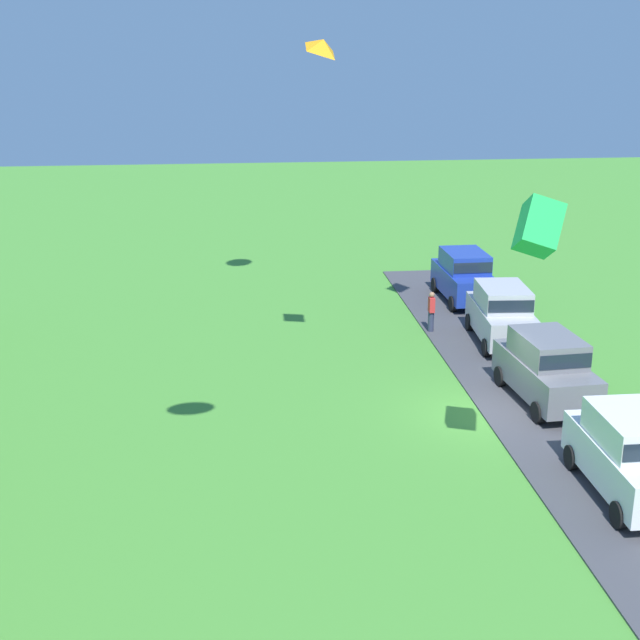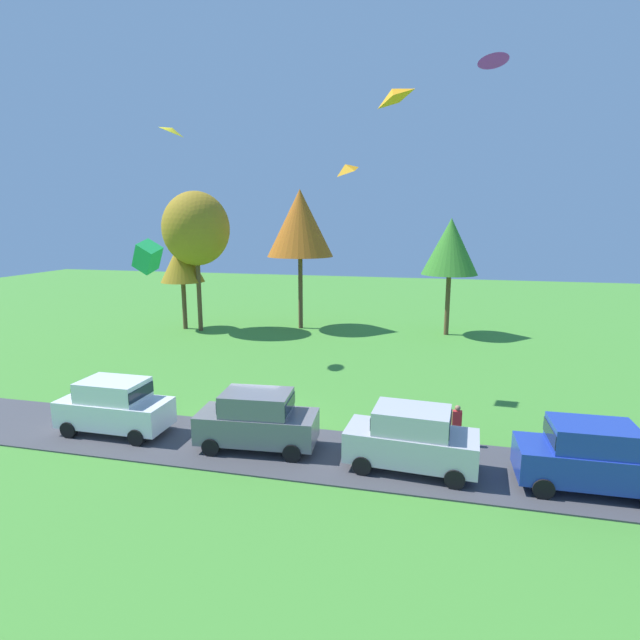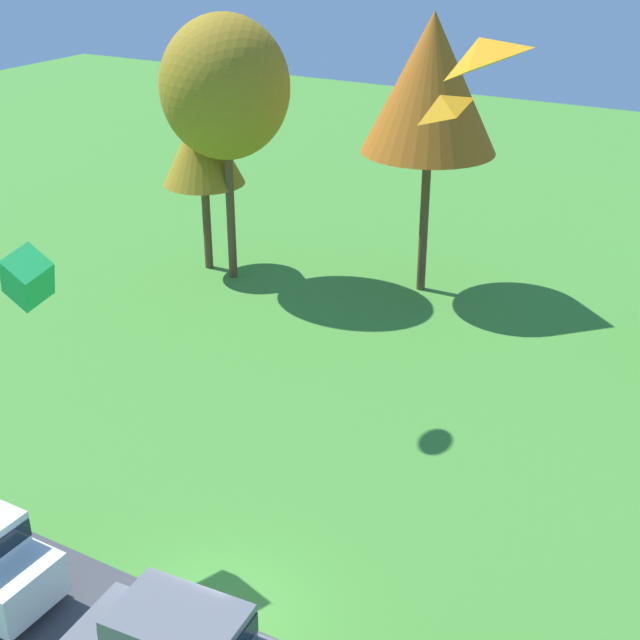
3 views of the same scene
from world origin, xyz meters
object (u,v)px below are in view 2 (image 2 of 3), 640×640
kite_delta_trailing_tail (493,58)px  kite_box_near_flag (147,257)px  car_suv_by_flagpole (114,404)px  tree_center_back (300,223)px  car_suv_near_entrance (411,436)px  tree_far_right (196,229)px  kite_delta_high_left (172,130)px  kite_diamond_low_drifter (392,95)px  car_suv_mid_row (257,418)px  person_watching_sky (457,425)px  car_suv_far_end (591,454)px  kite_diamond_high_right (345,168)px  tree_far_left (182,261)px  tree_lone_near (450,247)px

kite_delta_trailing_tail → kite_box_near_flag: size_ratio=1.20×
car_suv_by_flagpole → tree_center_back: (1.90, 22.15, 7.29)m
car_suv_near_entrance → tree_far_right: 27.55m
kite_box_near_flag → kite_delta_high_left: size_ratio=0.77×
kite_delta_high_left → car_suv_by_flagpole: bearing=-75.4°
car_suv_by_flagpole → kite_diamond_low_drifter: kite_diamond_low_drifter is taller
car_suv_mid_row → kite_diamond_low_drifter: kite_diamond_low_drifter is taller
kite_delta_trailing_tail → car_suv_by_flagpole: bearing=-148.3°
tree_far_right → person_watching_sky: bearing=-41.4°
car_suv_mid_row → car_suv_far_end: 11.70m
tree_far_right → kite_diamond_high_right: size_ratio=11.72×
car_suv_near_entrance → kite_delta_trailing_tail: size_ratio=3.31×
car_suv_by_flagpole → tree_center_back: 23.40m
tree_far_left → kite_box_near_flag: bearing=-65.8°
car_suv_far_end → kite_diamond_low_drifter: (-7.00, 2.21, 11.88)m
tree_lone_near → kite_diamond_high_right: bearing=-109.2°
kite_diamond_high_right → kite_delta_high_left: bearing=159.8°
tree_lone_near → kite_delta_trailing_tail: kite_delta_trailing_tail is taller
tree_far_left → tree_lone_near: bearing=7.3°
tree_lone_near → car_suv_far_end: bearing=-79.4°
car_suv_mid_row → tree_far_right: (-12.09, 19.35, 6.87)m
kite_delta_high_left → kite_delta_trailing_tail: bearing=-6.4°
tree_center_back → car_suv_by_flagpole: bearing=-94.9°
tree_lone_near → kite_diamond_low_drifter: kite_diamond_low_drifter is taller
person_watching_sky → kite_delta_high_left: (-16.75, 9.15, 13.20)m
car_suv_by_flagpole → car_suv_mid_row: bearing=-0.1°
kite_delta_trailing_tail → kite_diamond_low_drifter: kite_delta_trailing_tail is taller
car_suv_mid_row → car_suv_far_end: bearing=-1.9°
car_suv_by_flagpole → kite_delta_trailing_tail: bearing=31.7°
car_suv_by_flagpole → kite_diamond_high_right: bearing=40.2°
car_suv_by_flagpole → tree_lone_near: bearing=58.6°
tree_center_back → tree_far_right: bearing=-159.9°
kite_box_near_flag → kite_delta_high_left: bearing=110.4°
car_suv_mid_row → car_suv_near_entrance: (5.91, -0.34, 0.00)m
car_suv_by_flagpole → tree_far_right: bearing=106.7°
person_watching_sky → kite_diamond_high_right: size_ratio=1.81×
kite_delta_trailing_tail → car_suv_near_entrance: bearing=-105.9°
tree_far_left → kite_diamond_low_drifter: size_ratio=7.21×
tree_far_right → kite_delta_trailing_tail: (20.71, -10.13, 8.07)m
tree_lone_near → kite_delta_high_left: (-16.61, -11.21, 7.24)m
car_suv_near_entrance → kite_diamond_low_drifter: 12.14m
car_suv_by_flagpole → kite_diamond_low_drifter: size_ratio=4.49×
car_suv_far_end → kite_delta_high_left: bearing=151.0°
tree_far_left → kite_delta_high_left: 12.80m
kite_diamond_low_drifter → kite_delta_high_left: bearing=145.9°
car_suv_by_flagpole → car_suv_mid_row: (6.29, -0.01, 0.00)m
car_suv_near_entrance → person_watching_sky: (1.65, 2.40, -0.42)m
tree_lone_near → kite_diamond_high_right: 16.84m
tree_far_right → car_suv_by_flagpole: bearing=-73.3°
person_watching_sky → car_suv_far_end: bearing=-30.5°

